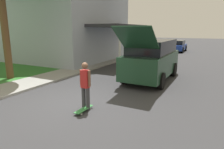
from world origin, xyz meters
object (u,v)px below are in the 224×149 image
(skateboarder, at_px, (85,84))
(suv_parked, at_px, (152,59))
(car_down_street, at_px, (177,46))
(skateboard, at_px, (84,109))

(skateboarder, bearing_deg, suv_parked, 81.53)
(car_down_street, xyz_separation_m, skateboarder, (0.61, -20.14, 0.22))
(car_down_street, distance_m, skateboarder, 20.15)
(car_down_street, bearing_deg, suv_parked, -84.89)
(suv_parked, distance_m, skateboard, 5.33)
(suv_parked, xyz_separation_m, car_down_street, (-1.36, 15.15, -0.46))
(suv_parked, bearing_deg, car_down_street, 95.11)
(suv_parked, xyz_separation_m, skateboarder, (-0.74, -4.99, -0.24))
(suv_parked, relative_size, car_down_street, 1.30)
(car_down_street, distance_m, skateboard, 20.35)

